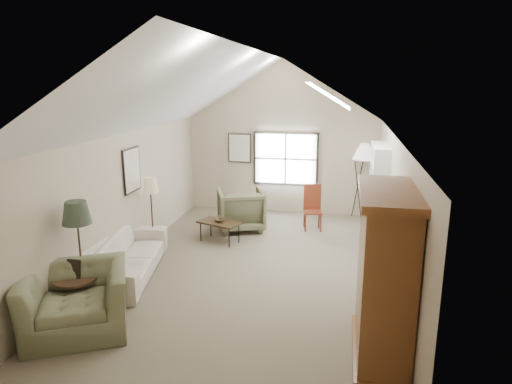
% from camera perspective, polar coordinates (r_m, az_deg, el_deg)
% --- Properties ---
extents(room_shell, '(5.01, 8.01, 4.00)m').
position_cam_1_polar(room_shell, '(8.03, -0.56, 11.94)').
color(room_shell, '#6F654F').
rests_on(room_shell, ground).
extents(window, '(1.72, 0.08, 1.42)m').
position_cam_1_polar(window, '(12.09, 3.72, 4.16)').
color(window, black).
rests_on(window, room_shell).
extents(skylight, '(0.80, 1.20, 0.52)m').
position_cam_1_polar(skylight, '(8.77, 9.20, 12.01)').
color(skylight, white).
rests_on(skylight, room_shell).
extents(wall_art, '(1.97, 3.71, 0.88)m').
position_cam_1_polar(wall_art, '(10.55, -8.46, 4.16)').
color(wall_art, black).
rests_on(wall_art, room_shell).
extents(armoire, '(0.60, 1.50, 2.20)m').
position_cam_1_polar(armoire, '(5.98, 15.77, -10.08)').
color(armoire, brown).
rests_on(armoire, ground).
extents(tv_alcove, '(0.32, 1.30, 2.10)m').
position_cam_1_polar(tv_alcove, '(9.77, 14.99, -0.41)').
color(tv_alcove, white).
rests_on(tv_alcove, ground).
extents(media_console, '(0.34, 1.18, 0.60)m').
position_cam_1_polar(media_console, '(10.00, 14.58, -5.13)').
color(media_console, '#382316').
rests_on(media_console, ground).
extents(tv_panel, '(0.05, 0.90, 0.55)m').
position_cam_1_polar(tv_panel, '(9.82, 14.79, -1.70)').
color(tv_panel, black).
rests_on(tv_panel, media_console).
extents(sofa, '(1.46, 2.70, 0.75)m').
position_cam_1_polar(sofa, '(8.71, -15.91, -7.57)').
color(sofa, beige).
rests_on(sofa, ground).
extents(armchair_near, '(1.82, 1.74, 0.92)m').
position_cam_1_polar(armchair_near, '(7.05, -21.63, -12.53)').
color(armchair_near, '#6A6D4C').
rests_on(armchair_near, ground).
extents(armchair_far, '(1.35, 1.37, 0.97)m').
position_cam_1_polar(armchair_far, '(10.82, -1.91, -2.21)').
color(armchair_far, '#595A3F').
rests_on(armchair_far, ground).
extents(coffee_table, '(1.03, 0.80, 0.47)m').
position_cam_1_polar(coffee_table, '(10.08, -4.57, -4.96)').
color(coffee_table, '#362716').
rests_on(coffee_table, ground).
extents(bowl, '(0.28, 0.28, 0.05)m').
position_cam_1_polar(bowl, '(10.00, -4.60, -3.56)').
color(bowl, '#3E2D19').
rests_on(bowl, coffee_table).
extents(side_table, '(0.75, 0.75, 0.64)m').
position_cam_1_polar(side_table, '(7.46, -21.51, -12.17)').
color(side_table, '#3B2718').
rests_on(side_table, ground).
extents(side_chair, '(0.48, 0.48, 1.07)m').
position_cam_1_polar(side_chair, '(10.86, 7.12, -1.97)').
color(side_chair, maroon).
rests_on(side_chair, ground).
extents(tripod_lamp, '(0.75, 0.75, 1.98)m').
position_cam_1_polar(tripod_lamp, '(11.84, 13.19, 1.34)').
color(tripod_lamp, white).
rests_on(tripod_lamp, ground).
extents(dark_lamp, '(0.50, 0.50, 1.79)m').
position_cam_1_polar(dark_lamp, '(7.39, -21.07, -7.54)').
color(dark_lamp, '#242B1E').
rests_on(dark_lamp, ground).
extents(tan_lamp, '(0.38, 0.38, 1.60)m').
position_cam_1_polar(tan_lamp, '(9.59, -12.88, -2.69)').
color(tan_lamp, tan).
rests_on(tan_lamp, ground).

